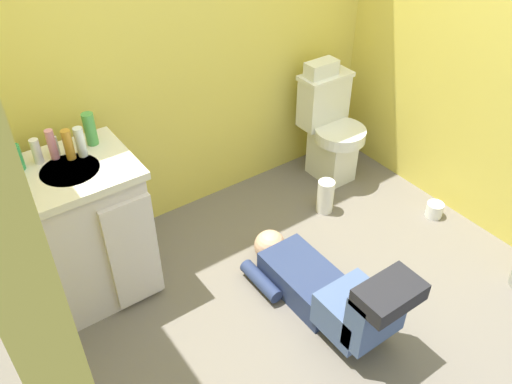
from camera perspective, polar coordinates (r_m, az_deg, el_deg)
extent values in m
cube|color=#696158|center=(3.04, 4.51, -10.72)|extent=(3.10, 3.06, 0.04)
cube|color=#DAC850|center=(3.09, -7.54, 17.59)|extent=(2.76, 0.08, 2.40)
cube|color=#DAC850|center=(3.26, 25.00, 15.57)|extent=(0.08, 2.06, 2.40)
cube|color=silver|center=(3.77, 8.25, 4.17)|extent=(0.22, 0.30, 0.38)
cylinder|color=silver|center=(3.63, 9.15, 6.24)|extent=(0.35, 0.35, 0.08)
cube|color=silver|center=(3.67, 7.38, 9.79)|extent=(0.34, 0.17, 0.34)
cube|color=silver|center=(3.59, 7.62, 12.41)|extent=(0.36, 0.19, 0.03)
cube|color=silver|center=(2.90, -18.00, -4.45)|extent=(0.56, 0.48, 0.78)
cube|color=silver|center=(2.65, -19.68, 2.17)|extent=(0.60, 0.52, 0.04)
cylinder|color=silver|center=(2.64, -19.51, 1.87)|extent=(0.28, 0.28, 0.05)
cube|color=silver|center=(2.75, -13.16, -6.56)|extent=(0.26, 0.03, 0.66)
cylinder|color=silver|center=(2.73, -20.95, 4.73)|extent=(0.02, 0.02, 0.10)
cube|color=navy|center=(2.95, 5.41, -9.56)|extent=(0.29, 0.52, 0.17)
sphere|color=tan|center=(3.12, 1.53, -5.85)|extent=(0.19, 0.19, 0.19)
cube|color=#435883|center=(2.72, 10.49, -12.63)|extent=(0.31, 0.28, 0.20)
cube|color=#435883|center=(2.57, 12.99, -12.78)|extent=(0.31, 0.12, 0.32)
cube|color=black|center=(2.43, 14.33, -10.76)|extent=(0.31, 0.19, 0.09)
cylinder|color=navy|center=(2.97, 0.52, -9.64)|extent=(0.08, 0.30, 0.08)
cube|color=silver|center=(3.53, 7.15, 13.19)|extent=(0.22, 0.11, 0.10)
cylinder|color=green|center=(2.68, -24.65, 3.42)|extent=(0.06, 0.06, 0.13)
cylinder|color=black|center=(2.64, -25.11, 4.90)|extent=(0.02, 0.02, 0.04)
cylinder|color=silver|center=(2.70, -22.80, 4.11)|extent=(0.04, 0.04, 0.13)
cylinder|color=pink|center=(2.69, -21.34, 4.84)|extent=(0.04, 0.04, 0.16)
cylinder|color=#C0862C|center=(2.67, -19.76, 4.88)|extent=(0.05, 0.05, 0.16)
cylinder|color=silver|center=(2.67, -18.59, 5.19)|extent=(0.05, 0.05, 0.15)
cylinder|color=#489A49|center=(2.75, -17.63, 6.56)|extent=(0.06, 0.06, 0.17)
cylinder|color=white|center=(3.48, 7.56, -0.47)|extent=(0.11, 0.11, 0.24)
cylinder|color=white|center=(3.64, 18.86, -1.84)|extent=(0.11, 0.11, 0.10)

